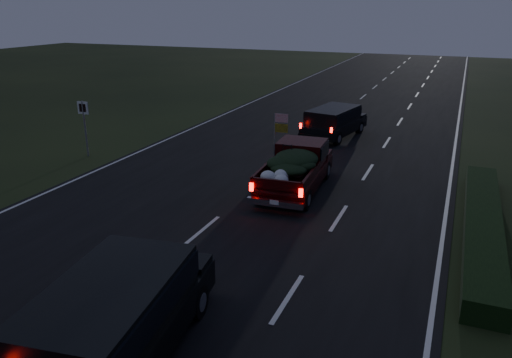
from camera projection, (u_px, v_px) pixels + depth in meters
The scene contains 7 objects.
ground at pixel (202, 231), 15.06m from camera, with size 120.00×120.00×0.00m, color black.
road_asphalt at pixel (202, 231), 15.06m from camera, with size 14.00×120.00×0.02m, color black.
hedge_row at pixel (483, 225), 14.76m from camera, with size 1.00×10.00×0.60m, color black.
route_sign at pixel (84, 120), 21.94m from camera, with size 0.55×0.08×2.50m.
pickup_truck at pixel (296, 165), 18.12m from camera, with size 2.10×4.87×2.50m.
lead_suv at pixel (334, 119), 25.35m from camera, with size 2.58×4.61×1.25m.
rear_suv at pixel (114, 314), 9.16m from camera, with size 2.83×5.28×1.45m.
Camera 1 is at (6.75, -12.03, 6.47)m, focal length 35.00 mm.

